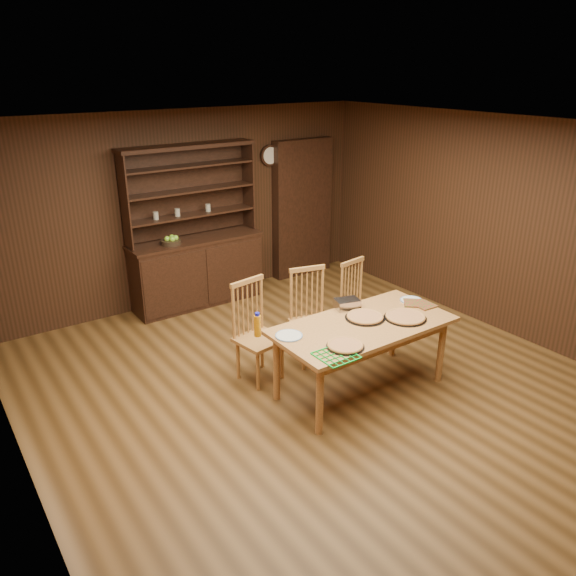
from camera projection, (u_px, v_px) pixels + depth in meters
floor at (319, 388)px, 5.82m from camera, size 6.00×6.00×0.00m
room_shell at (322, 243)px, 5.23m from camera, size 6.00×6.00×6.00m
china_hutch at (197, 262)px, 7.69m from camera, size 1.84×0.52×2.17m
doorway at (302, 209)px, 8.64m from camera, size 1.00×0.18×2.10m
wall_clock at (270, 155)px, 8.08m from camera, size 0.30×0.05×0.30m
dining_table at (363, 331)px, 5.56m from camera, size 1.82×0.91×0.75m
chair_left at (254, 327)px, 5.85m from camera, size 0.51×0.49×1.09m
chair_center at (310, 312)px, 6.23m from camera, size 0.53×0.51×1.07m
chair_right at (357, 299)px, 6.66m from camera, size 0.47×0.45×1.00m
pizza_left at (345, 345)px, 5.06m from camera, size 0.35×0.35×0.04m
pizza_right at (405, 317)px, 5.63m from camera, size 0.42×0.42×0.04m
pizza_center at (365, 317)px, 5.63m from camera, size 0.40×0.40×0.04m
cooling_rack at (336, 355)px, 4.91m from camera, size 0.39×0.39×0.01m
plate_left at (289, 336)px, 5.26m from camera, size 0.26×0.26×0.02m
plate_right at (411, 300)px, 6.05m from camera, size 0.24×0.24×0.02m
foil_dish at (347, 304)px, 5.86m from camera, size 0.29×0.24×0.10m
juice_bottle at (257, 325)px, 5.24m from camera, size 0.07×0.07×0.24m
pot_holder_a at (425, 305)px, 5.93m from camera, size 0.21×0.21×0.02m
pot_holder_b at (414, 303)px, 5.98m from camera, size 0.31×0.31×0.02m
fruit_bowl at (171, 241)px, 7.30m from camera, size 0.26×0.26×0.12m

